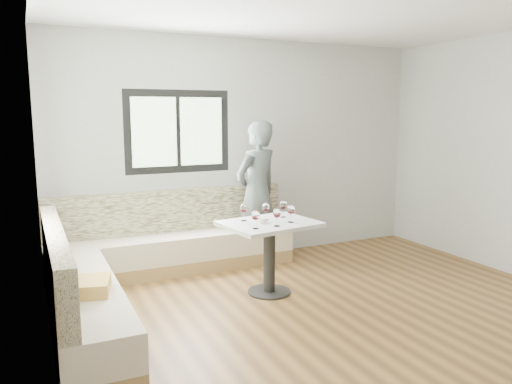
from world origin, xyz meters
The scene contains 11 objects.
room centered at (-0.08, 0.08, 1.41)m, with size 5.01×5.01×2.81m.
banquette centered at (-1.59, 1.63, 0.33)m, with size 2.90×2.80×0.95m.
table centered at (-0.36, 1.10, 0.57)m, with size 1.03×0.85×0.76m.
person centered at (-0.02, 2.13, 0.89)m, with size 0.65×0.43×1.79m, color #4D5556.
olive_ramekin centered at (-0.44, 1.12, 0.79)m, with size 0.11×0.11×0.05m.
wine_glass_a centered at (-0.62, 0.89, 0.89)m, with size 0.08×0.08×0.18m.
wine_glass_b centered at (-0.38, 0.89, 0.89)m, with size 0.08×0.08×0.18m.
wine_glass_c centered at (-0.17, 0.99, 0.89)m, with size 0.08×0.08×0.18m.
wine_glass_d centered at (-0.35, 1.21, 0.89)m, with size 0.08×0.08×0.18m.
wine_glass_e centered at (-0.12, 1.24, 0.89)m, with size 0.08×0.08×0.18m.
wine_glass_f centered at (-0.57, 1.26, 0.89)m, with size 0.08×0.08×0.18m.
Camera 1 is at (-2.61, -3.40, 1.89)m, focal length 35.00 mm.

